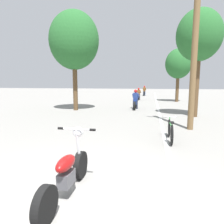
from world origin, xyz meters
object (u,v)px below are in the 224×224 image
(roadside_tree_left, at_px, (74,41))
(motorcycle_rider_lead, at_px, (135,102))
(motorcycle_rider_far, at_px, (144,92))
(motorcycle_rider_mid, at_px, (139,95))
(roadside_tree_right_far, at_px, (178,64))
(bicycle_parked, at_px, (170,130))
(utility_pole, at_px, (195,41))
(motorcycle_foreground, at_px, (68,172))
(roadside_tree_right_near, at_px, (199,36))

(roadside_tree_left, distance_m, motorcycle_rider_lead, 6.09)
(motorcycle_rider_far, bearing_deg, roadside_tree_left, -103.82)
(motorcycle_rider_mid, distance_m, motorcycle_rider_far, 7.73)
(roadside_tree_right_far, bearing_deg, motorcycle_rider_mid, 160.71)
(bicycle_parked, bearing_deg, roadside_tree_right_far, 82.65)
(roadside_tree_right_far, xyz_separation_m, roadside_tree_left, (-7.84, -7.94, 0.99))
(motorcycle_rider_mid, bearing_deg, utility_pole, -77.57)
(motorcycle_foreground, relative_size, bicycle_parked, 1.17)
(motorcycle_rider_mid, distance_m, bicycle_parked, 15.99)
(motorcycle_rider_far, bearing_deg, motorcycle_rider_lead, -90.25)
(motorcycle_foreground, bearing_deg, bicycle_parked, 61.76)
(motorcycle_rider_far, bearing_deg, utility_pole, -82.82)
(motorcycle_rider_far, bearing_deg, roadside_tree_right_near, -79.05)
(roadside_tree_right_near, bearing_deg, utility_pole, -103.65)
(utility_pole, xyz_separation_m, bicycle_parked, (-0.96, -1.83, -3.23))
(utility_pole, distance_m, motorcycle_rider_far, 22.12)
(roadside_tree_right_far, height_order, motorcycle_foreground, roadside_tree_right_far)
(roadside_tree_right_far, height_order, motorcycle_rider_far, roadside_tree_right_far)
(roadside_tree_right_near, distance_m, roadside_tree_right_far, 9.28)
(utility_pole, relative_size, roadside_tree_right_near, 1.18)
(motorcycle_rider_mid, bearing_deg, motorcycle_rider_lead, -87.92)
(utility_pole, relative_size, bicycle_parked, 4.18)
(roadside_tree_right_near, xyz_separation_m, roadside_tree_right_far, (0.08, 9.25, -0.67))
(bicycle_parked, bearing_deg, motorcycle_foreground, -118.24)
(motorcycle_rider_far, bearing_deg, roadside_tree_right_far, -68.24)
(motorcycle_rider_lead, distance_m, motorcycle_rider_far, 15.56)
(roadside_tree_left, distance_m, motorcycle_rider_far, 18.06)
(motorcycle_foreground, height_order, motorcycle_rider_far, motorcycle_rider_far)
(roadside_tree_left, xyz_separation_m, motorcycle_rider_far, (4.20, 17.05, -4.22))
(roadside_tree_right_near, xyz_separation_m, motorcycle_rider_far, (-3.55, 18.37, -3.90))
(roadside_tree_left, height_order, motorcycle_foreground, roadside_tree_left)
(roadside_tree_left, bearing_deg, motorcycle_foreground, -69.22)
(roadside_tree_right_far, bearing_deg, bicycle_parked, -97.35)
(utility_pole, bearing_deg, motorcycle_foreground, -118.07)
(utility_pole, bearing_deg, motorcycle_rider_mid, 102.43)
(roadside_tree_right_near, height_order, motorcycle_rider_far, roadside_tree_right_near)
(bicycle_parked, bearing_deg, roadside_tree_left, 132.52)
(roadside_tree_left, height_order, motorcycle_rider_mid, roadside_tree_left)
(motorcycle_foreground, height_order, motorcycle_rider_lead, motorcycle_rider_lead)
(roadside_tree_right_far, distance_m, motorcycle_rider_lead, 8.11)
(utility_pole, distance_m, motorcycle_foreground, 7.14)
(roadside_tree_left, bearing_deg, roadside_tree_right_near, -9.64)
(roadside_tree_right_far, bearing_deg, motorcycle_rider_lead, -119.92)
(motorcycle_rider_lead, xyz_separation_m, motorcycle_rider_mid, (-0.29, 7.84, -0.04))
(roadside_tree_left, xyz_separation_m, motorcycle_rider_mid, (3.84, 9.33, -4.26))
(motorcycle_rider_lead, height_order, motorcycle_rider_mid, motorcycle_rider_lead)
(roadside_tree_left, bearing_deg, utility_pole, -34.04)
(roadside_tree_left, bearing_deg, motorcycle_rider_lead, 19.91)
(roadside_tree_right_far, bearing_deg, roadside_tree_right_near, -90.53)
(motorcycle_rider_lead, bearing_deg, motorcycle_rider_mid, 92.08)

